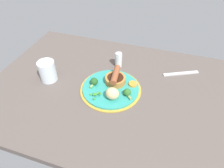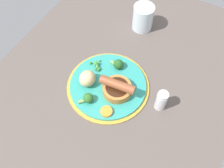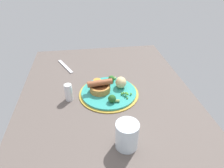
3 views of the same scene
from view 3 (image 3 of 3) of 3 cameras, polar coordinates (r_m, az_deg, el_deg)
dining_table at (r=92.87cm, az=-1.32°, el=-4.24°), size 110.00×80.00×3.00cm
dinner_plate at (r=93.07cm, az=-0.92°, el=-2.54°), size 27.68×27.68×1.40cm
sausage_pudding at (r=91.74cm, az=-3.45°, el=-0.84°), size 9.42×11.63×5.83cm
pea_pile at (r=89.56cm, az=3.90°, el=-2.80°), size 4.74×4.90×1.86cm
broccoli_floret_near at (r=85.42cm, az=0.10°, el=-4.24°), size 3.46×5.04×3.46cm
broccoli_floret_far at (r=98.88cm, az=-0.08°, el=1.53°), size 4.38×4.41×3.26cm
potato_chunk_0 at (r=94.07cm, az=2.55°, el=0.47°), size 5.77×5.14×5.36cm
carrot_slice_2 at (r=99.39cm, az=-4.25°, el=0.92°), size 4.84×4.84×1.07cm
fork at (r=118.55cm, az=-13.20°, el=4.94°), size 16.87×9.36×0.60cm
drinking_glass at (r=68.12cm, az=4.29°, el=-14.37°), size 7.78×7.78×9.94cm
salt_shaker at (r=89.79cm, az=-12.28°, el=-2.31°), size 3.47×3.47×7.93cm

